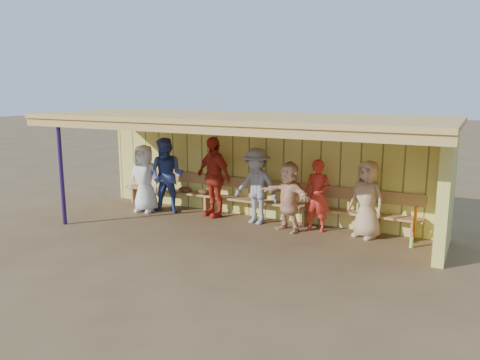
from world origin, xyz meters
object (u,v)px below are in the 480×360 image
(player_b, at_px, (144,178))
(player_c, at_px, (167,176))
(player_f, at_px, (289,196))
(player_g, at_px, (317,196))
(player_e, at_px, (256,186))
(bench, at_px, (255,196))
(player_h, at_px, (367,199))
(player_d, at_px, (213,177))

(player_b, bearing_deg, player_c, 12.31)
(player_f, distance_m, player_g, 0.62)
(player_b, height_order, player_g, player_b)
(player_b, distance_m, player_e, 2.95)
(player_c, relative_size, player_g, 1.20)
(player_e, xyz_separation_m, bench, (-0.23, 0.40, -0.34))
(player_b, bearing_deg, player_g, -1.10)
(player_h, distance_m, bench, 2.73)
(player_f, bearing_deg, player_c, -158.68)
(player_d, distance_m, player_h, 3.67)
(player_b, height_order, player_f, player_b)
(player_e, relative_size, player_g, 1.11)
(player_c, xyz_separation_m, player_g, (3.81, 0.23, -0.15))
(player_h, bearing_deg, player_d, -157.29)
(player_c, xyz_separation_m, player_e, (2.38, 0.16, -0.06))
(player_c, bearing_deg, player_b, -173.71)
(player_f, bearing_deg, player_h, 33.77)
(player_c, bearing_deg, player_h, -9.57)
(player_d, bearing_deg, player_f, 11.08)
(player_g, bearing_deg, player_h, -1.02)
(player_b, xyz_separation_m, player_c, (0.55, 0.19, 0.09))
(player_d, distance_m, player_f, 2.10)
(player_f, height_order, bench, player_f)
(player_c, distance_m, player_e, 2.39)
(bench, bearing_deg, player_b, -164.54)
(bench, bearing_deg, player_f, -29.49)
(player_e, bearing_deg, bench, 127.96)
(player_d, height_order, player_g, player_d)
(player_b, relative_size, bench, 0.22)
(player_e, bearing_deg, player_g, 10.94)
(player_c, bearing_deg, player_d, -0.50)
(player_b, xyz_separation_m, bench, (2.70, 0.75, -0.32))
(player_b, xyz_separation_m, player_h, (5.40, 0.44, -0.04))
(player_d, xyz_separation_m, bench, (0.96, 0.31, -0.44))
(player_g, distance_m, player_h, 1.05)
(player_d, bearing_deg, player_b, -145.87)
(player_d, bearing_deg, bench, 37.46)
(player_b, bearing_deg, player_f, -4.71)
(player_c, relative_size, player_h, 1.16)
(bench, bearing_deg, player_e, -60.08)
(player_b, distance_m, bench, 2.82)
(player_d, distance_m, player_g, 2.62)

